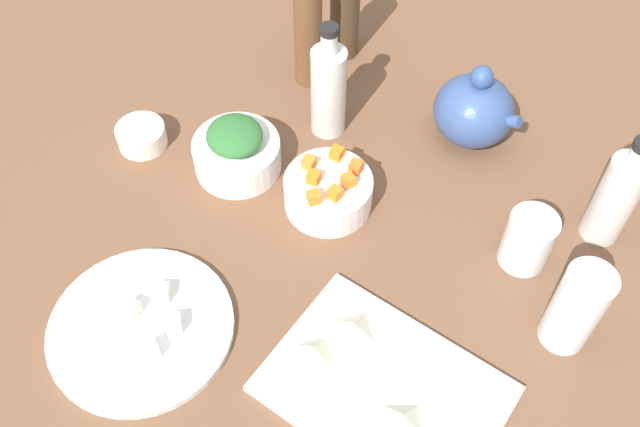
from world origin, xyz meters
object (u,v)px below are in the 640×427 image
teapot (474,110)px  drinking_glass_0 (528,240)px  bottle_3 (345,10)px  drinking_glass_1 (576,308)px  bottle_0 (616,197)px  plate_tofu (141,328)px  bowl_carrots (328,192)px  cutting_board (384,389)px  bottle_2 (328,89)px  bowl_greens (237,155)px  bowl_small_side (142,136)px  bottle_1 (308,32)px

teapot → drinking_glass_0: teapot is taller
bottle_3 → drinking_glass_1: bottle_3 is taller
bottle_0 → plate_tofu: bearing=-126.4°
bowl_carrots → teapot: teapot is taller
bowl_carrots → drinking_glass_1: size_ratio=0.92×
plate_tofu → drinking_glass_0: 55.27cm
plate_tofu → bottle_0: bottle_0 is taller
cutting_board → teapot: (-15.84, 45.17, 5.45)cm
drinking_glass_1 → bottle_2: bearing=168.5°
bowl_greens → bottle_3: size_ratio=0.61×
drinking_glass_0 → bowl_greens: bearing=-163.0°
plate_tofu → drinking_glass_0: size_ratio=2.75×
bowl_carrots → teapot: bearing=70.8°
bowl_carrots → bottle_0: (34.78, 21.81, 5.50)cm
bowl_small_side → bottle_0: size_ratio=0.41×
teapot → drinking_glass_0: bearing=-39.7°
bottle_2 → drinking_glass_1: 50.05cm
plate_tofu → drinking_glass_1: (44.58, 35.88, 6.72)cm
bowl_carrots → bowl_small_side: bearing=-162.9°
bowl_small_side → drinking_glass_0: (59.77, 19.85, 2.82)cm
bottle_0 → bowl_small_side: bearing=-154.6°
bottle_1 → bottle_3: 9.70cm
bowl_carrots → bottle_1: 29.49cm
plate_tofu → bowl_carrots: (5.83, 33.22, 2.16)cm
cutting_board → teapot: size_ratio=2.00×
bottle_0 → drinking_glass_1: size_ratio=1.35×
cutting_board → drinking_glass_1: drinking_glass_1 is taller
plate_tofu → bottle_2: size_ratio=1.21×
bottle_1 → drinking_glass_0: size_ratio=2.70×
bottle_1 → cutting_board: bearing=-40.6°
bottle_3 → bottle_1: bearing=-91.9°
bottle_1 → bottle_0: bearing=2.1°
cutting_board → bottle_3: bottle_3 is taller
bowl_greens → bottle_0: (50.67, 25.15, 5.51)cm
plate_tofu → bottle_2: (-4.44, 45.85, 8.11)cm
cutting_board → bowl_small_side: bowl_small_side is taller
teapot → bottle_1: bottle_1 is taller
bowl_small_side → bottle_2: size_ratio=0.38×
bottle_3 → drinking_glass_0: bottle_3 is taller
plate_tofu → drinking_glass_0: drinking_glass_0 is taller
bowl_carrots → bottle_3: bearing=124.5°
bottle_0 → bottle_3: bottle_3 is taller
bowl_greens → drinking_glass_0: (44.12, 13.47, 1.87)cm
bowl_greens → bottle_2: size_ratio=0.66×
bottle_0 → bottle_1: bottle_1 is taller
bottle_1 → bottle_3: size_ratio=1.11×
drinking_glass_1 → cutting_board: bearing=-122.5°
bowl_greens → bowl_carrots: (15.90, 3.34, 0.01)cm
plate_tofu → bottle_1: size_ratio=1.02×
cutting_board → plate_tofu: plate_tofu is taller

